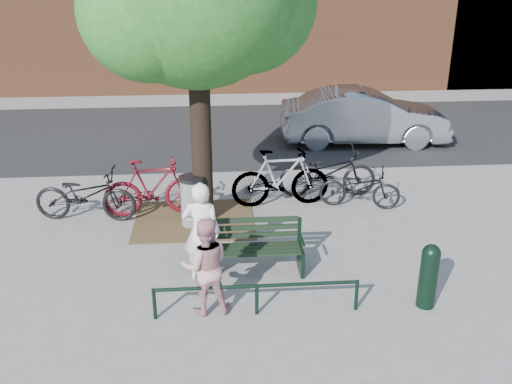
{
  "coord_description": "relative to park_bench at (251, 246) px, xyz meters",
  "views": [
    {
      "loc": [
        -0.58,
        -8.38,
        4.9
      ],
      "look_at": [
        0.16,
        1.0,
        1.07
      ],
      "focal_mm": 40.0,
      "sensor_mm": 36.0,
      "label": 1
    }
  ],
  "objects": [
    {
      "name": "bollard",
      "position": [
        2.58,
        -1.26,
        0.08
      ],
      "size": [
        0.28,
        0.28,
        1.04
      ],
      "color": "black",
      "rests_on": "ground"
    },
    {
      "name": "bicycle_c",
      "position": [
        1.94,
        3.21,
        0.08
      ],
      "size": [
        2.16,
        0.79,
        1.13
      ],
      "primitive_type": "imported",
      "rotation": [
        0.0,
        0.0,
        1.55
      ],
      "color": "black",
      "rests_on": "ground"
    },
    {
      "name": "person_right",
      "position": [
        -0.74,
        -1.13,
        0.28
      ],
      "size": [
        0.79,
        0.64,
        1.52
      ],
      "primitive_type": "imported",
      "rotation": [
        0.0,
        0.0,
        3.24
      ],
      "color": "tan",
      "rests_on": "ground"
    },
    {
      "name": "guard_railing",
      "position": [
        0.0,
        -1.28,
        -0.08
      ],
      "size": [
        3.06,
        0.06,
        0.51
      ],
      "color": "black",
      "rests_on": "ground"
    },
    {
      "name": "person_left",
      "position": [
        -0.8,
        -0.17,
        0.37
      ],
      "size": [
        0.67,
        0.49,
        1.7
      ],
      "primitive_type": "imported",
      "rotation": [
        0.0,
        0.0,
        3.0
      ],
      "color": "silver",
      "rests_on": "ground"
    },
    {
      "name": "bicycle_b",
      "position": [
        -1.83,
        2.47,
        0.13
      ],
      "size": [
        2.06,
        0.78,
        1.21
      ],
      "primitive_type": "imported",
      "rotation": [
        0.0,
        0.0,
        1.68
      ],
      "color": "#530B14",
      "rests_on": "ground"
    },
    {
      "name": "road",
      "position": [
        0.0,
        8.42,
        -0.47
      ],
      "size": [
        40.0,
        7.0,
        0.01
      ],
      "primitive_type": "cube",
      "color": "black",
      "rests_on": "ground"
    },
    {
      "name": "bicycle_e",
      "position": [
        2.49,
        2.53,
        -0.03
      ],
      "size": [
        1.79,
        1.01,
        0.89
      ],
      "primitive_type": "imported",
      "rotation": [
        0.0,
        0.0,
        1.31
      ],
      "color": "black",
      "rests_on": "ground"
    },
    {
      "name": "bicycle_d",
      "position": [
        0.83,
        2.75,
        0.15
      ],
      "size": [
        2.14,
        0.75,
        1.26
      ],
      "primitive_type": "imported",
      "rotation": [
        0.0,
        0.0,
        1.65
      ],
      "color": "gray",
      "rests_on": "ground"
    },
    {
      "name": "dirt_pit",
      "position": [
        -1.0,
        2.12,
        -0.47
      ],
      "size": [
        2.4,
        2.0,
        0.02
      ],
      "primitive_type": "cube",
      "color": "brown",
      "rests_on": "ground"
    },
    {
      "name": "parked_car",
      "position": [
        3.73,
        7.08,
        0.29
      ],
      "size": [
        4.78,
        1.9,
        1.55
      ],
      "primitive_type": "imported",
      "rotation": [
        0.0,
        0.0,
        1.51
      ],
      "color": "gray",
      "rests_on": "ground"
    },
    {
      "name": "park_bench",
      "position": [
        0.0,
        0.0,
        0.0
      ],
      "size": [
        1.74,
        0.54,
        0.97
      ],
      "color": "black",
      "rests_on": "ground"
    },
    {
      "name": "litter_bin",
      "position": [
        -1.02,
        1.92,
        0.04
      ],
      "size": [
        0.5,
        0.5,
        1.02
      ],
      "color": "gray",
      "rests_on": "ground"
    },
    {
      "name": "ground",
      "position": [
        0.0,
        -0.08,
        -0.48
      ],
      "size": [
        90.0,
        90.0,
        0.0
      ],
      "primitive_type": "plane",
      "color": "gray",
      "rests_on": "ground"
    },
    {
      "name": "bicycle_a",
      "position": [
        -3.16,
        2.33,
        0.06
      ],
      "size": [
        2.14,
        0.99,
        1.08
      ],
      "primitive_type": "imported",
      "rotation": [
        0.0,
        0.0,
        1.44
      ],
      "color": "black",
      "rests_on": "ground"
    }
  ]
}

